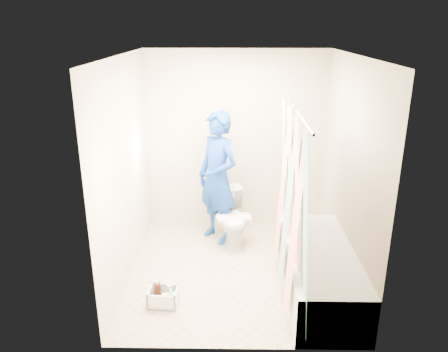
{
  "coord_description": "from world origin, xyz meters",
  "views": [
    {
      "loc": [
        -0.07,
        -4.41,
        2.71
      ],
      "look_at": [
        -0.15,
        0.29,
        1.05
      ],
      "focal_mm": 35.0,
      "sensor_mm": 36.0,
      "label": 1
    }
  ],
  "objects_px": {
    "plumber": "(218,178)",
    "cleaning_caddy": "(164,298)",
    "toilet": "(232,218)",
    "bathtub": "(318,270)"
  },
  "relations": [
    {
      "from": "bathtub",
      "to": "plumber",
      "type": "height_order",
      "value": "plumber"
    },
    {
      "from": "bathtub",
      "to": "plumber",
      "type": "bearing_deg",
      "value": 131.97
    },
    {
      "from": "plumber",
      "to": "cleaning_caddy",
      "type": "bearing_deg",
      "value": -63.51
    },
    {
      "from": "plumber",
      "to": "cleaning_caddy",
      "type": "relative_size",
      "value": 5.6
    },
    {
      "from": "toilet",
      "to": "plumber",
      "type": "relative_size",
      "value": 0.41
    },
    {
      "from": "toilet",
      "to": "plumber",
      "type": "bearing_deg",
      "value": 136.03
    },
    {
      "from": "bathtub",
      "to": "toilet",
      "type": "distance_m",
      "value": 1.41
    },
    {
      "from": "plumber",
      "to": "cleaning_caddy",
      "type": "xyz_separation_m",
      "value": [
        -0.5,
        -1.45,
        -0.77
      ]
    },
    {
      "from": "bathtub",
      "to": "toilet",
      "type": "height_order",
      "value": "toilet"
    },
    {
      "from": "toilet",
      "to": "cleaning_caddy",
      "type": "xyz_separation_m",
      "value": [
        -0.68,
        -1.33,
        -0.26
      ]
    }
  ]
}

